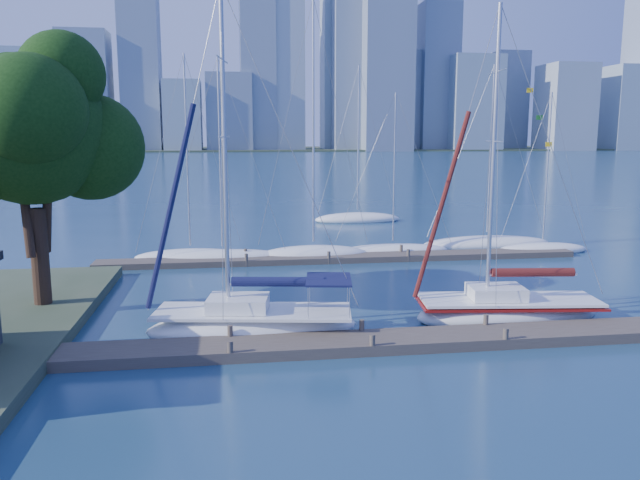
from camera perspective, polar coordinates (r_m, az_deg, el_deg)
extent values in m
plane|color=navy|center=(23.49, 4.29, -9.80)|extent=(700.00, 700.00, 0.00)
cube|color=#483D35|center=(23.42, 4.30, -9.34)|extent=(26.00, 2.00, 0.40)
cube|color=#483D35|center=(38.99, 2.08, -1.67)|extent=(30.00, 1.80, 0.36)
cube|color=#38472D|center=(341.74, -7.52, 8.19)|extent=(800.00, 100.00, 1.50)
cylinder|color=black|center=(29.63, -24.20, -1.85)|extent=(0.75, 0.75, 4.69)
sphere|color=black|center=(29.12, -24.97, 9.12)|extent=(6.29, 6.29, 6.29)
sphere|color=black|center=(29.85, -20.21, 7.97)|extent=(4.72, 4.72, 4.72)
sphere|color=black|center=(27.02, -24.99, 10.74)|extent=(4.34, 4.34, 4.34)
sphere|color=black|center=(31.31, -26.05, 11.56)|extent=(3.96, 3.96, 3.96)
sphere|color=black|center=(28.43, -22.58, 13.81)|extent=(3.52, 3.52, 3.52)
ellipsoid|color=white|center=(25.01, -6.11, -8.02)|extent=(8.60, 3.95, 1.45)
cube|color=white|center=(24.82, -6.14, -6.53)|extent=(7.96, 3.64, 0.12)
cube|color=white|center=(24.80, -7.50, -5.76)|extent=(2.57, 2.10, 0.53)
cylinder|color=silver|center=(23.99, -8.73, 7.84)|extent=(0.17, 0.17, 12.26)
cylinder|color=silver|center=(24.44, -3.87, -4.05)|extent=(3.89, 0.70, 0.10)
cylinder|color=#11163A|center=(24.41, -3.87, -3.83)|extent=(3.63, 0.94, 0.39)
cube|color=#11163A|center=(24.32, 0.80, -3.63)|extent=(2.08, 2.55, 0.08)
ellipsoid|color=white|center=(27.91, 16.81, -6.53)|extent=(8.28, 3.56, 1.41)
cube|color=white|center=(27.74, 16.87, -5.22)|extent=(7.67, 3.28, 0.11)
cube|color=white|center=(27.49, 15.79, -4.60)|extent=(2.44, 1.96, 0.52)
cylinder|color=silver|center=(26.60, 15.57, 7.39)|extent=(0.17, 0.17, 11.97)
cylinder|color=silver|center=(27.81, 18.87, -3.00)|extent=(3.79, 0.54, 0.09)
cylinder|color=#4F1115|center=(27.79, 18.88, -2.82)|extent=(3.52, 0.79, 0.38)
cube|color=maroon|center=(27.78, 16.86, -5.54)|extent=(7.85, 3.40, 0.09)
ellipsoid|color=white|center=(40.33, -11.73, -1.49)|extent=(7.15, 4.72, 0.99)
cylinder|color=silver|center=(39.62, -12.06, 7.92)|extent=(0.11, 0.11, 11.75)
ellipsoid|color=white|center=(39.49, -8.88, -1.62)|extent=(8.27, 4.34, 1.05)
cylinder|color=silver|center=(38.77, -9.13, 7.79)|extent=(0.11, 0.11, 11.40)
ellipsoid|color=white|center=(39.84, -0.59, -1.36)|extent=(7.13, 2.67, 1.21)
cylinder|color=silver|center=(39.12, -0.61, 10.66)|extent=(0.13, 0.13, 14.83)
ellipsoid|color=white|center=(41.54, 6.67, -1.03)|extent=(7.85, 3.40, 0.99)
cylinder|color=silver|center=(40.89, 6.82, 6.57)|extent=(0.11, 0.11, 9.56)
ellipsoid|color=white|center=(45.25, 14.98, -0.37)|extent=(9.60, 3.97, 1.21)
cylinder|color=silver|center=(44.63, 15.35, 7.95)|extent=(0.13, 0.13, 11.35)
ellipsoid|color=white|center=(44.44, 19.67, -0.84)|extent=(6.37, 2.20, 0.96)
cylinder|color=silver|center=(43.83, 20.08, 6.27)|extent=(0.11, 0.11, 9.62)
ellipsoid|color=white|center=(56.75, 3.45, 1.91)|extent=(8.18, 4.51, 1.25)
cylinder|color=silver|center=(56.25, 3.52, 9.23)|extent=(0.14, 0.14, 12.65)
cube|color=#8396AA|center=(319.45, -25.50, 11.37)|extent=(14.63, 23.42, 45.67)
cube|color=slate|center=(316.46, -20.58, 12.56)|extent=(21.99, 17.63, 55.00)
cube|color=#8897A3|center=(334.04, -15.92, 11.50)|extent=(15.44, 17.61, 42.11)
cube|color=#8396AA|center=(307.39, -12.42, 10.99)|extent=(17.20, 19.81, 33.08)
cube|color=slate|center=(308.48, -8.30, 11.45)|extent=(21.62, 16.86, 36.74)
cube|color=#8897A3|center=(314.24, -3.56, 16.11)|extent=(21.50, 14.99, 87.19)
cube|color=#8396AA|center=(332.86, 1.66, 15.32)|extent=(16.65, 17.46, 82.19)
cube|color=slate|center=(311.58, 6.13, 16.05)|extent=(23.36, 18.95, 86.30)
cube|color=#8897A3|center=(331.10, 8.87, 12.39)|extent=(14.37, 17.11, 49.36)
cube|color=#8396AA|center=(324.85, 13.86, 12.01)|extent=(25.00, 18.80, 46.24)
cube|color=slate|center=(364.79, 16.75, 12.06)|extent=(17.33, 17.52, 52.16)
cube|color=#8897A3|center=(345.06, 21.50, 11.19)|extent=(22.69, 23.94, 42.75)
cube|color=#8396AA|center=(361.02, 25.76, 10.78)|extent=(14.51, 21.38, 42.44)
cube|color=slate|center=(316.91, -16.16, 16.73)|extent=(17.81, 18.00, 98.45)
cube|color=slate|center=(313.99, -5.71, 16.04)|extent=(16.70, 18.00, 86.67)
cube|color=slate|center=(320.26, 2.72, 17.34)|extent=(16.62, 18.00, 102.17)
cube|color=slate|center=(330.01, 10.64, 14.33)|extent=(18.65, 18.00, 72.10)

